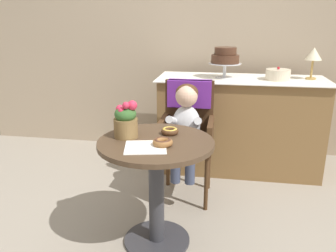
{
  "coord_description": "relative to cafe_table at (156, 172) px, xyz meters",
  "views": [
    {
      "loc": [
        0.4,
        -1.94,
        1.44
      ],
      "look_at": [
        0.05,
        0.15,
        0.77
      ],
      "focal_mm": 36.86,
      "sensor_mm": 36.0,
      "label": 1
    }
  ],
  "objects": [
    {
      "name": "display_counter",
      "position": [
        0.55,
        1.3,
        -0.05
      ],
      "size": [
        1.56,
        0.62,
        0.9
      ],
      "color": "olive",
      "rests_on": "ground"
    },
    {
      "name": "ground_plane",
      "position": [
        0.0,
        0.0,
        -0.51
      ],
      "size": [
        8.0,
        8.0,
        0.0
      ],
      "primitive_type": "plane",
      "color": "gray"
    },
    {
      "name": "donut_front",
      "position": [
        0.06,
        0.14,
        0.23
      ],
      "size": [
        0.11,
        0.11,
        0.04
      ],
      "color": "#4C2D19",
      "rests_on": "cafe_table"
    },
    {
      "name": "flower_vase",
      "position": [
        -0.2,
        0.04,
        0.32
      ],
      "size": [
        0.15,
        0.15,
        0.24
      ],
      "color": "brown",
      "rests_on": "cafe_table"
    },
    {
      "name": "tiered_cake_stand",
      "position": [
        0.39,
        1.3,
        0.58
      ],
      "size": [
        0.3,
        0.3,
        0.28
      ],
      "color": "silver",
      "rests_on": "display_counter"
    },
    {
      "name": "donut_mid",
      "position": [
        0.06,
        -0.08,
        0.23
      ],
      "size": [
        0.12,
        0.12,
        0.04
      ],
      "color": "#936033",
      "rests_on": "cafe_table"
    },
    {
      "name": "round_layer_cake",
      "position": [
        0.86,
        1.27,
        0.44
      ],
      "size": [
        0.22,
        0.22,
        0.12
      ],
      "color": "beige",
      "rests_on": "display_counter"
    },
    {
      "name": "cafe_table",
      "position": [
        0.0,
        0.0,
        0.0
      ],
      "size": [
        0.72,
        0.72,
        0.72
      ],
      "color": "#4C3826",
      "rests_on": "ground"
    },
    {
      "name": "back_wall",
      "position": [
        0.0,
        1.85,
        0.84
      ],
      "size": [
        4.8,
        0.1,
        2.7
      ],
      "primitive_type": "cube",
      "color": "tan",
      "rests_on": "ground"
    },
    {
      "name": "table_lamp",
      "position": [
        1.17,
        1.36,
        0.61
      ],
      "size": [
        0.15,
        0.15,
        0.28
      ],
      "color": "#B28C47",
      "rests_on": "display_counter"
    },
    {
      "name": "wicker_chair",
      "position": [
        0.12,
        0.73,
        0.13
      ],
      "size": [
        0.42,
        0.45,
        0.95
      ],
      "rotation": [
        0.0,
        0.0,
        0.11
      ],
      "color": "#472D19",
      "rests_on": "ground"
    },
    {
      "name": "seated_child",
      "position": [
        0.12,
        0.58,
        0.17
      ],
      "size": [
        0.27,
        0.32,
        0.73
      ],
      "color": "silver",
      "rests_on": "ground"
    },
    {
      "name": "paper_napkin",
      "position": [
        -0.04,
        -0.12,
        0.21
      ],
      "size": [
        0.28,
        0.27,
        0.0
      ],
      "primitive_type": "cube",
      "rotation": [
        0.0,
        0.0,
        0.21
      ],
      "color": "white",
      "rests_on": "cafe_table"
    }
  ]
}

